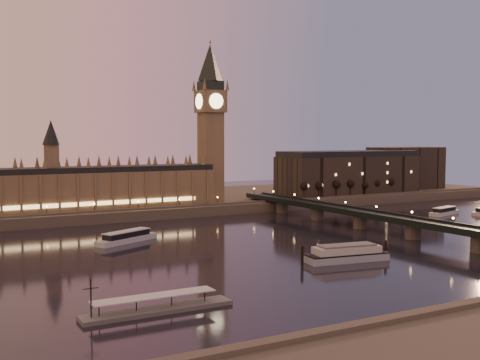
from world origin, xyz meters
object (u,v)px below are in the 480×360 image
object	(u,v)px
cruise_boat_a	(127,237)
pontoon_pier	(157,308)
moored_barge	(347,254)
cruise_boat_b	(444,211)

from	to	relation	value
cruise_boat_a	pontoon_pier	size ratio (longest dim) A/B	0.77
pontoon_pier	cruise_boat_a	bearing A→B (deg)	75.71
moored_barge	pontoon_pier	size ratio (longest dim) A/B	0.88
cruise_boat_a	moored_barge	xyz separation A→B (m)	(61.51, -82.77, 0.62)
cruise_boat_a	cruise_boat_b	world-z (taller)	cruise_boat_a
cruise_boat_a	cruise_boat_b	xyz separation A→B (m)	(204.49, -2.06, -0.21)
cruise_boat_b	moored_barge	distance (m)	164.19
cruise_boat_b	moored_barge	xyz separation A→B (m)	(-142.98, -80.72, 0.83)
moored_barge	pontoon_pier	world-z (taller)	pontoon_pier
cruise_boat_b	moored_barge	world-z (taller)	moored_barge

